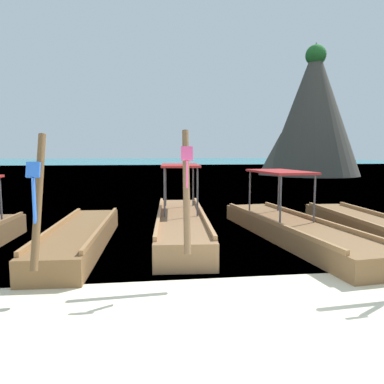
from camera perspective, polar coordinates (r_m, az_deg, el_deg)
The scene contains 7 objects.
ground at distance 4.90m, azimuth 6.79°, elevation -21.87°, with size 120.00×120.00×0.00m, color beige.
sea_water at distance 66.36m, azimuth -6.56°, elevation 4.36°, with size 120.00×120.00×0.00m, color #147A89.
longtail_boat_blue_ribbon at distance 9.13m, azimuth -17.29°, elevation -6.85°, with size 1.40×5.88×2.62m.
longtail_boat_pink_ribbon at distance 10.01m, azimuth -1.75°, elevation -4.94°, with size 1.72×7.09×2.72m.
longtail_boat_green_ribbon at distance 9.94m, azimuth 15.71°, elevation -5.55°, with size 2.12×7.20×2.37m.
longtail_boat_yellow_ribbon at distance 10.65m, azimuth 27.28°, elevation -5.42°, with size 1.37×7.03×2.53m.
karst_rock at distance 37.91m, azimuth 18.33°, elevation 11.81°, with size 9.54×8.95×12.73m.
Camera 1 is at (-1.09, -4.18, 2.32)m, focal length 33.79 mm.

